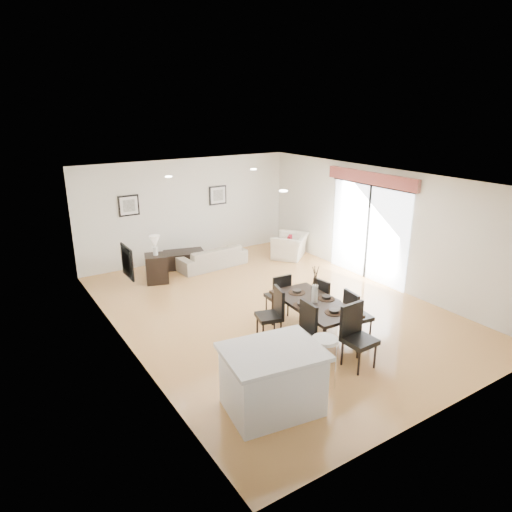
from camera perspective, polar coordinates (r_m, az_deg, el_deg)
ground at (r=9.54m, az=2.03°, el=-6.61°), size 8.00×8.00×0.00m
wall_back at (r=12.43m, az=-8.50°, el=5.77°), size 6.00×0.04×2.70m
wall_front at (r=6.42m, az=23.12°, el=-7.91°), size 6.00×0.04×2.70m
wall_left at (r=7.82m, az=-16.26°, el=-2.43°), size 0.04×8.00×2.70m
wall_right at (r=10.98m, az=15.12°, el=3.64°), size 0.04×8.00×2.70m
ceiling at (r=8.74m, az=2.23°, el=9.63°), size 6.00×8.00×0.02m
sofa at (r=11.90m, az=-5.56°, el=-0.11°), size 1.88×0.85×0.54m
armchair at (r=12.61m, az=4.30°, el=1.26°), size 1.31×1.29×0.64m
courtyard_plant_a at (r=13.25m, az=24.26°, el=0.65°), size 0.76×0.70×0.71m
courtyard_plant_b at (r=14.05m, az=19.39°, el=2.18°), size 0.51×0.51×0.70m
dining_table at (r=8.21m, az=7.29°, el=-6.19°), size 0.96×1.75×0.71m
dining_chair_wnear at (r=7.61m, az=5.86°, el=-8.97°), size 0.46×0.46×0.98m
dining_chair_wfar at (r=8.21m, az=2.19°, el=-6.86°), size 0.52×0.52×0.95m
dining_chair_enear at (r=8.36m, az=12.27°, el=-6.91°), size 0.47×0.47×0.92m
dining_chair_efar at (r=8.92m, az=8.54°, el=-5.19°), size 0.44×0.44×0.88m
dining_chair_head at (r=7.55m, az=12.37°, el=-9.27°), size 0.48×0.48×1.04m
dining_chair_foot at (r=9.02m, az=2.93°, el=-4.66°), size 0.43×0.43×0.90m
vase at (r=8.07m, az=7.39°, el=-3.94°), size 0.87×1.33×0.68m
coffee_table at (r=12.03m, az=-8.94°, el=-0.37°), size 1.13×0.84×0.40m
side_table at (r=11.07m, az=-12.31°, el=-1.53°), size 0.63×0.63×0.67m
table_lamp at (r=10.87m, az=-12.54°, el=1.65°), size 0.25×0.25×0.47m
cushion at (r=12.43m, az=4.24°, el=1.92°), size 0.27×0.26×0.28m
kitchen_island at (r=6.45m, az=2.08°, el=-15.16°), size 1.46×1.21×0.93m
bar_stool at (r=6.82m, az=8.57°, el=-10.99°), size 0.38×0.38×0.83m
framed_print_back_left at (r=11.79m, az=-15.62°, el=6.09°), size 0.52×0.04×0.52m
framed_print_back_right at (r=12.73m, az=-4.79°, el=7.58°), size 0.52×0.04×0.52m
framed_print_left_wall at (r=7.55m, az=-15.79°, el=-0.72°), size 0.04×0.52×0.52m
sliding_door at (r=11.07m, az=13.96°, el=5.53°), size 0.12×2.70×2.57m
courtyard at (r=14.02m, az=21.19°, el=4.36°), size 6.00×6.00×2.00m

